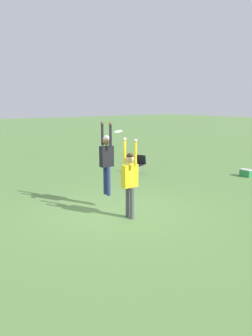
{
  "coord_description": "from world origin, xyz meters",
  "views": [
    {
      "loc": [
        7.71,
        -5.18,
        3.2
      ],
      "look_at": [
        0.03,
        0.44,
        1.3
      ],
      "focal_mm": 35.0,
      "sensor_mm": 36.0,
      "label": 1
    }
  ],
  "objects_px": {
    "frisbee": "(118,131)",
    "camping_chair_0": "(139,163)",
    "cooler_box": "(246,173)",
    "person_defending": "(130,176)",
    "person_jumping": "(107,156)"
  },
  "relations": [
    {
      "from": "frisbee",
      "to": "camping_chair_0",
      "type": "distance_m",
      "value": 5.72
    },
    {
      "from": "cooler_box",
      "to": "person_defending",
      "type": "bearing_deg",
      "value": -80.78
    },
    {
      "from": "person_defending",
      "to": "camping_chair_0",
      "type": "relative_size",
      "value": 2.64
    },
    {
      "from": "camping_chair_0",
      "to": "frisbee",
      "type": "bearing_deg",
      "value": 113.77
    },
    {
      "from": "person_jumping",
      "to": "camping_chair_0",
      "type": "height_order",
      "value": "person_jumping"
    },
    {
      "from": "person_jumping",
      "to": "camping_chair_0",
      "type": "relative_size",
      "value": 2.64
    },
    {
      "from": "person_defending",
      "to": "cooler_box",
      "type": "relative_size",
      "value": 4.47
    },
    {
      "from": "person_defending",
      "to": "frisbee",
      "type": "bearing_deg",
      "value": -93.61
    },
    {
      "from": "person_defending",
      "to": "cooler_box",
      "type": "xyz_separation_m",
      "value": [
        -1.19,
        7.31,
        -1.05
      ]
    },
    {
      "from": "frisbee",
      "to": "cooler_box",
      "type": "height_order",
      "value": "frisbee"
    },
    {
      "from": "person_jumping",
      "to": "person_defending",
      "type": "relative_size",
      "value": 1.0
    },
    {
      "from": "camping_chair_0",
      "to": "person_defending",
      "type": "bearing_deg",
      "value": 117.71
    },
    {
      "from": "frisbee",
      "to": "cooler_box",
      "type": "xyz_separation_m",
      "value": [
        -0.55,
        7.25,
        -2.23
      ]
    },
    {
      "from": "frisbee",
      "to": "camping_chair_0",
      "type": "bearing_deg",
      "value": 134.99
    },
    {
      "from": "person_defending",
      "to": "person_jumping",
      "type": "bearing_deg",
      "value": -90.0
    }
  ]
}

